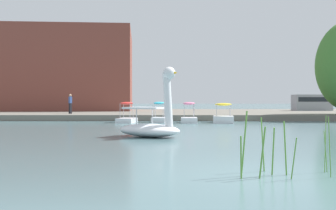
{
  "coord_description": "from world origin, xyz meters",
  "views": [
    {
      "loc": [
        -2.08,
        -8.47,
        1.59
      ],
      "look_at": [
        -2.27,
        12.7,
        1.39
      ],
      "focal_mm": 42.1,
      "sensor_mm": 36.0,
      "label": 1
    }
  ],
  "objects_px": {
    "pedal_boat_red": "(127,117)",
    "swan_boat": "(151,124)",
    "person_on_path": "(70,103)",
    "parked_van": "(312,102)",
    "pedal_boat_cyan": "(159,116)",
    "pedal_boat_yellow": "(223,117)",
    "pedal_boat_pink": "(189,117)"
  },
  "relations": [
    {
      "from": "swan_boat",
      "to": "pedal_boat_yellow",
      "type": "height_order",
      "value": "swan_boat"
    },
    {
      "from": "person_on_path",
      "to": "parked_van",
      "type": "bearing_deg",
      "value": 24.71
    },
    {
      "from": "swan_boat",
      "to": "parked_van",
      "type": "relative_size",
      "value": 0.76
    },
    {
      "from": "swan_boat",
      "to": "pedal_boat_pink",
      "type": "distance_m",
      "value": 11.78
    },
    {
      "from": "person_on_path",
      "to": "parked_van",
      "type": "xyz_separation_m",
      "value": [
        25.45,
        11.71,
        0.11
      ]
    },
    {
      "from": "parked_van",
      "to": "pedal_boat_yellow",
      "type": "bearing_deg",
      "value": -126.38
    },
    {
      "from": "person_on_path",
      "to": "swan_boat",
      "type": "bearing_deg",
      "value": -64.91
    },
    {
      "from": "swan_boat",
      "to": "person_on_path",
      "type": "relative_size",
      "value": 1.97
    },
    {
      "from": "pedal_boat_pink",
      "to": "pedal_boat_cyan",
      "type": "distance_m",
      "value": 2.26
    },
    {
      "from": "pedal_boat_pink",
      "to": "pedal_boat_red",
      "type": "bearing_deg",
      "value": 177.3
    },
    {
      "from": "pedal_boat_yellow",
      "to": "pedal_boat_cyan",
      "type": "xyz_separation_m",
      "value": [
        -4.77,
        0.31,
        0.06
      ]
    },
    {
      "from": "pedal_boat_pink",
      "to": "parked_van",
      "type": "bearing_deg",
      "value": 48.72
    },
    {
      "from": "pedal_boat_yellow",
      "to": "person_on_path",
      "type": "xyz_separation_m",
      "value": [
        -12.79,
        5.47,
        0.99
      ]
    },
    {
      "from": "pedal_boat_yellow",
      "to": "pedal_boat_cyan",
      "type": "relative_size",
      "value": 1.32
    },
    {
      "from": "parked_van",
      "to": "pedal_boat_red",
      "type": "bearing_deg",
      "value": -139.23
    },
    {
      "from": "swan_boat",
      "to": "pedal_boat_red",
      "type": "relative_size",
      "value": 1.56
    },
    {
      "from": "pedal_boat_red",
      "to": "parked_van",
      "type": "relative_size",
      "value": 0.49
    },
    {
      "from": "swan_boat",
      "to": "pedal_boat_pink",
      "type": "bearing_deg",
      "value": 79.27
    },
    {
      "from": "pedal_boat_yellow",
      "to": "pedal_boat_red",
      "type": "distance_m",
      "value": 7.19
    },
    {
      "from": "pedal_boat_cyan",
      "to": "person_on_path",
      "type": "relative_size",
      "value": 1.06
    },
    {
      "from": "pedal_boat_cyan",
      "to": "pedal_boat_red",
      "type": "xyz_separation_m",
      "value": [
        -2.42,
        -0.23,
        -0.02
      ]
    },
    {
      "from": "pedal_boat_yellow",
      "to": "pedal_boat_pink",
      "type": "distance_m",
      "value": 2.56
    },
    {
      "from": "pedal_boat_cyan",
      "to": "person_on_path",
      "type": "xyz_separation_m",
      "value": [
        -8.03,
        5.16,
        0.93
      ]
    },
    {
      "from": "pedal_boat_red",
      "to": "swan_boat",
      "type": "bearing_deg",
      "value": -78.31
    },
    {
      "from": "swan_boat",
      "to": "pedal_boat_yellow",
      "type": "distance_m",
      "value": 12.64
    },
    {
      "from": "pedal_boat_red",
      "to": "pedal_boat_cyan",
      "type": "bearing_deg",
      "value": 5.51
    },
    {
      "from": "pedal_boat_cyan",
      "to": "parked_van",
      "type": "xyz_separation_m",
      "value": [
        17.42,
        16.87,
        1.04
      ]
    },
    {
      "from": "person_on_path",
      "to": "parked_van",
      "type": "distance_m",
      "value": 28.01
    },
    {
      "from": "parked_van",
      "to": "person_on_path",
      "type": "bearing_deg",
      "value": -155.29
    },
    {
      "from": "pedal_boat_yellow",
      "to": "pedal_boat_pink",
      "type": "height_order",
      "value": "pedal_boat_pink"
    },
    {
      "from": "pedal_boat_yellow",
      "to": "pedal_boat_cyan",
      "type": "height_order",
      "value": "pedal_boat_cyan"
    },
    {
      "from": "pedal_boat_cyan",
      "to": "parked_van",
      "type": "height_order",
      "value": "parked_van"
    }
  ]
}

